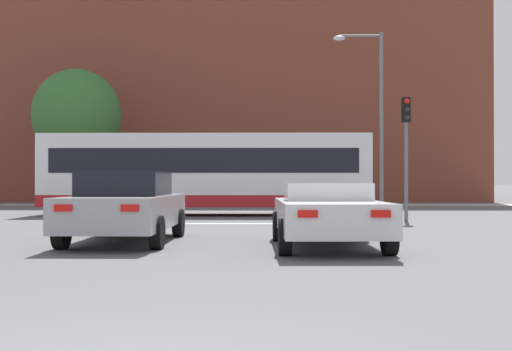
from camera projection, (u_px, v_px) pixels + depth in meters
name	position (u px, v px, depth m)	size (l,w,h in m)	color
stop_line_strip	(233.00, 224.00, 19.43)	(8.30, 0.30, 0.01)	silver
far_pavement	(248.00, 205.00, 35.07)	(69.23, 2.50, 0.01)	#A09B91
brick_civic_building	(204.00, 78.00, 45.58)	(36.86, 13.34, 23.64)	brown
car_saloon_left	(126.00, 206.00, 13.52)	(2.07, 4.61, 1.50)	#9E9EA3
car_roadster_right	(328.00, 214.00, 12.48)	(2.12, 4.42, 1.25)	silver
bus_crossing_lead	(206.00, 172.00, 24.41)	(12.24, 2.75, 3.04)	silver
traffic_light_far_left	(141.00, 157.00, 34.17)	(0.26, 0.31, 3.80)	slate
traffic_light_near_right	(406.00, 138.00, 20.54)	(0.26, 0.31, 3.98)	slate
street_lamp_junction	(373.00, 103.00, 26.95)	(2.10, 0.36, 7.58)	slate
pedestrian_waiting	(71.00, 185.00, 35.30)	(0.34, 0.45, 1.80)	brown
tree_by_building	(77.00, 115.00, 34.66)	(4.73, 4.73, 7.36)	#4C3823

